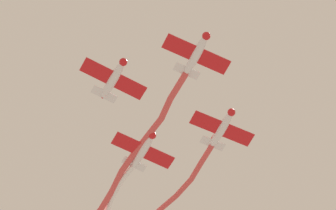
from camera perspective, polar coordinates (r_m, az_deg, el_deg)
name	(u,v)px	position (r m, az deg, el deg)	size (l,w,h in m)	color
airplane_lead	(196,54)	(62.90, 2.64, 4.74)	(5.46, 7.27, 1.81)	white
smoke_trail_lead	(128,164)	(69.44, -3.72, -5.49)	(26.07, 1.57, 1.27)	#DB4C4C
airplane_left_wing	(222,128)	(66.75, 5.02, -2.18)	(5.47, 7.28, 1.81)	white
airplane_right_wing	(113,79)	(64.62, -5.08, 2.45)	(5.36, 7.19, 1.81)	white
airplane_slot	(143,150)	(68.29, -2.34, -4.21)	(5.38, 7.22, 1.81)	white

